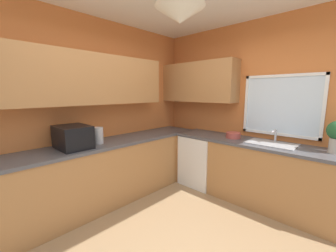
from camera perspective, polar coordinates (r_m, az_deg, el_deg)
ground_plane at (r=2.53m, az=2.75°, el=-30.66°), size 8.12×8.12×0.00m
room_shell at (r=2.87m, az=-1.95°, el=14.39°), size 3.57×3.81×2.77m
counter_run_left at (r=3.27m, az=-16.73°, el=-12.05°), size 0.65×3.42×0.91m
counter_run_back at (r=3.40m, az=23.27°, el=-11.60°), size 2.66×0.65×0.91m
dishwasher at (r=3.79m, az=9.17°, el=-9.16°), size 0.60×0.60×0.87m
microwave at (r=2.92m, az=-24.71°, el=-2.76°), size 0.48×0.36×0.29m
kettle at (r=3.05m, az=-18.54°, el=-2.48°), size 0.13×0.13×0.23m
sink_assembly at (r=3.22m, az=26.57°, el=-4.28°), size 0.62×0.40×0.19m
bowl at (r=3.41m, az=17.51°, el=-2.44°), size 0.22×0.22×0.09m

